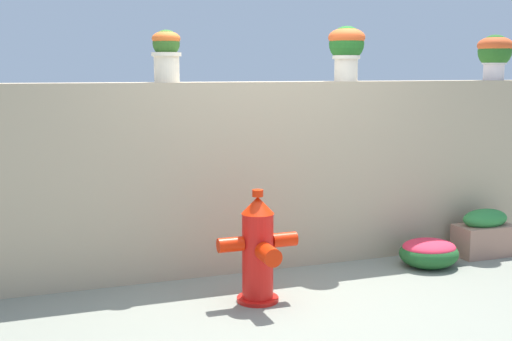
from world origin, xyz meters
The scene contains 8 objects.
ground_plane centered at (0.00, 0.00, 0.00)m, with size 24.00×24.00×0.00m, color gray.
stone_wall centered at (0.00, 1.04, 0.79)m, with size 5.50×0.31×1.59m, color tan.
potted_plant_1 centered at (-0.77, 1.06, 1.83)m, with size 0.24×0.24×0.41m.
potted_plant_2 centered at (0.80, 1.01, 1.89)m, with size 0.32×0.32×0.47m.
potted_plant_3 centered at (2.39, 1.03, 1.85)m, with size 0.33×0.33×0.43m.
fire_hydrant centered at (-0.31, 0.19, 0.38)m, with size 0.60×0.47×0.83m.
flower_bush_left centered at (1.38, 0.51, 0.13)m, with size 0.52×0.47×0.25m.
planter_box centered at (2.06, 0.63, 0.20)m, with size 0.53×0.29×0.43m.
Camera 1 is at (-1.90, -4.15, 1.68)m, focal length 46.10 mm.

